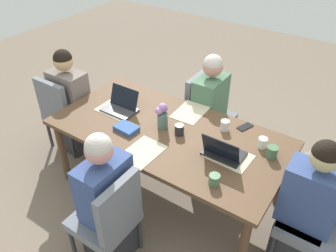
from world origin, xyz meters
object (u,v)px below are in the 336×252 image
at_px(flower_vase, 162,115).
at_px(laptop_head_right_left_far, 121,106).
at_px(chair_head_left_right_near, 315,212).
at_px(coffee_mug_far_left, 225,125).
at_px(chair_near_left_near, 205,111).
at_px(person_near_left_near, 209,113).
at_px(person_head_left_right_near, 305,213).
at_px(phone_black, 245,127).
at_px(chair_head_right_left_far, 64,111).
at_px(book_red_cover, 126,128).
at_px(coffee_mug_centre_right, 214,180).
at_px(laptop_head_left_right_near, 223,152).
at_px(chair_far_left_mid, 110,217).
at_px(coffee_mug_near_left, 262,143).
at_px(person_head_right_left_far, 72,107).
at_px(person_far_left_mid, 107,205).
at_px(coffee_mug_near_right, 179,130).
at_px(coffee_mug_centre_left, 272,152).
at_px(dining_table, 168,137).

relative_size(flower_vase, laptop_head_right_left_far, 0.78).
relative_size(chair_head_left_right_near, coffee_mug_far_left, 9.31).
relative_size(chair_near_left_near, person_near_left_near, 0.75).
distance_m(person_near_left_near, person_head_left_right_near, 1.46).
bearing_deg(phone_black, person_head_left_right_near, 77.30).
distance_m(chair_head_right_left_far, book_red_cover, 1.07).
xyz_separation_m(person_near_left_near, flower_vase, (0.09, 0.73, 0.35)).
bearing_deg(chair_head_left_right_near, chair_head_right_left_far, 2.31).
xyz_separation_m(chair_head_left_right_near, coffee_mug_centre_right, (0.68, 0.40, 0.29)).
height_order(laptop_head_left_right_near, coffee_mug_centre_right, laptop_head_left_right_near).
bearing_deg(laptop_head_right_left_far, coffee_mug_centre_right, 162.46).
distance_m(chair_far_left_mid, coffee_mug_far_left, 1.24).
xyz_separation_m(chair_near_left_near, coffee_mug_far_left, (-0.46, 0.52, 0.29)).
distance_m(coffee_mug_centre_right, book_red_cover, 0.96).
height_order(person_near_left_near, coffee_mug_far_left, person_near_left_near).
bearing_deg(coffee_mug_near_left, laptop_head_right_left_far, 9.33).
bearing_deg(coffee_mug_far_left, chair_head_right_left_far, 11.46).
relative_size(person_head_right_left_far, book_red_cover, 5.97).
relative_size(person_far_left_mid, phone_black, 7.97).
bearing_deg(chair_head_left_right_near, person_head_right_left_far, 0.71).
bearing_deg(chair_head_left_right_near, coffee_mug_centre_right, 30.35).
xyz_separation_m(chair_near_left_near, person_head_left_right_near, (-1.31, 0.84, 0.03)).
height_order(flower_vase, laptop_head_left_right_near, flower_vase).
bearing_deg(coffee_mug_near_right, person_head_right_left_far, 0.20).
xyz_separation_m(person_near_left_near, laptop_head_left_right_near, (-0.53, 0.78, 0.26)).
bearing_deg(coffee_mug_near_left, person_near_left_near, -33.70).
distance_m(person_far_left_mid, person_head_right_left_far, 1.51).
relative_size(laptop_head_right_left_far, coffee_mug_far_left, 3.31).
bearing_deg(coffee_mug_near_left, person_head_right_left_far, 6.59).
bearing_deg(coffee_mug_centre_right, flower_vase, -27.23).
relative_size(person_head_right_left_far, coffee_mug_centre_left, 12.06).
bearing_deg(laptop_head_right_left_far, chair_head_left_right_near, -179.55).
bearing_deg(person_far_left_mid, laptop_head_right_left_far, -56.57).
distance_m(chair_far_left_mid, phone_black, 1.40).
relative_size(person_near_left_near, coffee_mug_near_left, 13.25).
distance_m(chair_near_left_near, coffee_mug_far_left, 0.75).
distance_m(coffee_mug_near_left, book_red_cover, 1.17).
bearing_deg(coffee_mug_centre_left, chair_head_right_left_far, 6.02).
bearing_deg(chair_near_left_near, laptop_head_right_left_far, 56.88).
height_order(chair_near_left_near, chair_far_left_mid, same).
relative_size(chair_far_left_mid, coffee_mug_far_left, 9.31).
xyz_separation_m(chair_far_left_mid, flower_vase, (0.13, -0.88, 0.38)).
xyz_separation_m(chair_near_left_near, chair_head_left_right_near, (-1.37, 0.76, 0.00)).
xyz_separation_m(chair_far_left_mid, chair_head_right_left_far, (1.40, -0.80, 0.00)).
distance_m(person_head_left_right_near, laptop_head_left_right_near, 0.75).
xyz_separation_m(chair_head_right_left_far, coffee_mug_centre_left, (-2.22, -0.23, 0.29)).
xyz_separation_m(dining_table, chair_head_left_right_near, (-1.32, -0.04, -0.17)).
bearing_deg(coffee_mug_centre_right, dining_table, -28.77).
bearing_deg(coffee_mug_centre_right, chair_head_left_right_near, -149.65).
height_order(person_head_right_left_far, coffee_mug_far_left, person_head_right_left_far).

